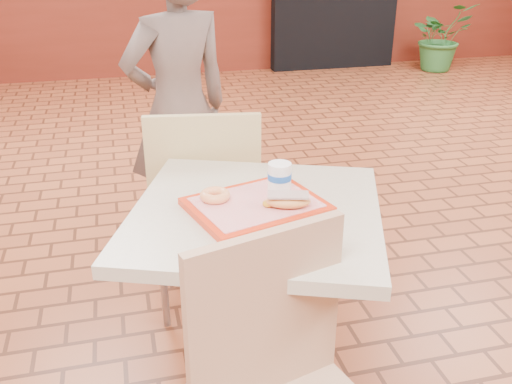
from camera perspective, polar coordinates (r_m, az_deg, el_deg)
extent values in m
cube|color=brown|center=(3.09, 18.87, -8.89)|extent=(8.00, 10.00, 0.01)
cube|color=#611E12|center=(7.35, -1.67, 15.89)|extent=(8.00, 0.04, 1.00)
cube|color=#B7AE93|center=(1.84, 0.00, -2.31)|extent=(0.79, 0.79, 0.04)
cylinder|color=gray|center=(2.06, 0.00, -12.64)|extent=(0.09, 0.09, 0.79)
cube|color=tan|center=(1.52, 0.98, -12.22)|extent=(0.44, 0.15, 0.49)
cube|color=#CCB87A|center=(2.62, -5.01, -2.00)|extent=(0.52, 0.52, 0.04)
cube|color=#CCB87A|center=(2.31, -5.21, 1.73)|extent=(0.46, 0.10, 0.50)
cylinder|color=gray|center=(2.91, -0.98, -4.42)|extent=(0.03, 0.03, 0.45)
cylinder|color=gray|center=(2.92, -8.75, -4.71)|extent=(0.03, 0.03, 0.45)
cylinder|color=gray|center=(2.58, -0.33, -8.70)|extent=(0.03, 0.03, 0.45)
cylinder|color=gray|center=(2.58, -9.19, -9.02)|extent=(0.03, 0.03, 0.45)
imported|color=#64534D|center=(2.97, -7.72, 8.17)|extent=(0.68, 0.56, 1.61)
cube|color=red|center=(1.82, 0.00, -1.39)|extent=(0.41, 0.32, 0.02)
cube|color=#E18585|center=(1.82, 0.00, -1.03)|extent=(0.36, 0.27, 0.00)
torus|color=#F7975A|center=(1.83, -4.12, -0.33)|extent=(0.13, 0.13, 0.03)
ellipsoid|color=#DB8540|center=(1.78, 3.22, -0.94)|extent=(0.16, 0.11, 0.04)
cube|color=silver|center=(1.77, 3.24, -0.28)|extent=(0.14, 0.09, 0.01)
ellipsoid|color=#C4881B|center=(1.78, 1.20, -1.16)|extent=(0.04, 0.03, 0.02)
cylinder|color=white|center=(1.87, 2.37, 1.47)|extent=(0.08, 0.08, 0.10)
cylinder|color=blue|center=(1.87, 2.37, 1.61)|extent=(0.08, 0.08, 0.02)
imported|color=#2B6D30|center=(7.74, 17.95, 14.56)|extent=(0.85, 0.77, 0.83)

